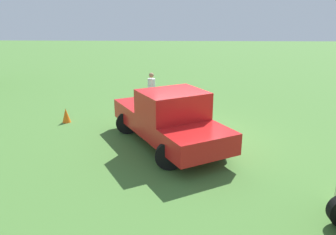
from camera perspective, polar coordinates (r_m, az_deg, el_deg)
The scene contains 4 objects.
ground_plane at distance 11.11m, azimuth 4.03°, elevation -3.49°, with size 80.00×80.00×0.00m, color #477533.
pickup_truck at distance 10.11m, azimuth 0.33°, elevation -0.05°, with size 4.02×5.13×1.80m.
person_bystander at distance 13.99m, azimuth -2.88°, elevation 4.89°, with size 0.40×0.40×1.63m.
traffic_cone at distance 13.13m, azimuth -17.28°, elevation 0.36°, with size 0.32×0.32×0.55m, color orange.
Camera 1 is at (0.41, 10.35, 4.01)m, focal length 35.09 mm.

